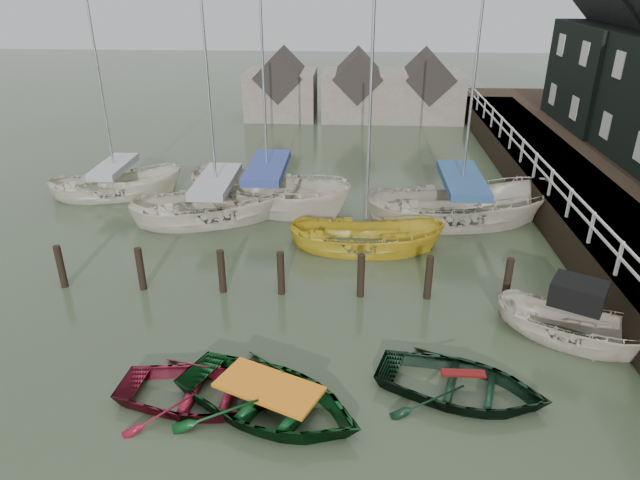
# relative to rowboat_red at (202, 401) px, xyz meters

# --- Properties ---
(ground) EXTENTS (120.00, 120.00, 0.00)m
(ground) POSITION_rel_rowboat_red_xyz_m (2.42, 1.90, 0.00)
(ground) COLOR #2D3622
(ground) RESTS_ON ground
(pier) EXTENTS (3.04, 32.00, 2.70)m
(pier) POSITION_rel_rowboat_red_xyz_m (11.90, 11.90, 0.71)
(pier) COLOR black
(pier) RESTS_ON ground
(mooring_pilings) EXTENTS (13.72, 0.22, 1.80)m
(mooring_pilings) POSITION_rel_rowboat_red_xyz_m (1.31, 4.90, 0.50)
(mooring_pilings) COLOR black
(mooring_pilings) RESTS_ON ground
(far_sheds) EXTENTS (14.00, 4.08, 4.39)m
(far_sheds) POSITION_rel_rowboat_red_xyz_m (3.26, 27.90, 1.86)
(far_sheds) COLOR #665B51
(far_sheds) RESTS_ON ground
(rowboat_red) EXTENTS (4.05, 3.04, 0.80)m
(rowboat_red) POSITION_rel_rowboat_red_xyz_m (0.00, 0.00, 0.00)
(rowboat_red) COLOR maroon
(rowboat_red) RESTS_ON ground
(rowboat_green) EXTENTS (5.35, 4.72, 0.92)m
(rowboat_green) POSITION_rel_rowboat_red_xyz_m (1.59, -0.21, 0.00)
(rowboat_green) COLOR black
(rowboat_green) RESTS_ON ground
(rowboat_dkgreen) EXTENTS (4.58, 3.84, 0.81)m
(rowboat_dkgreen) POSITION_rel_rowboat_red_xyz_m (5.94, 0.60, 0.00)
(rowboat_dkgreen) COLOR black
(rowboat_dkgreen) RESTS_ON ground
(motorboat) EXTENTS (4.37, 3.37, 2.47)m
(motorboat) POSITION_rel_rowboat_red_xyz_m (9.22, 2.93, 0.10)
(motorboat) COLOR beige
(motorboat) RESTS_ON ground
(sailboat_a) EXTENTS (7.19, 4.81, 10.63)m
(sailboat_a) POSITION_rel_rowboat_red_xyz_m (-1.98, 10.55, 0.06)
(sailboat_a) COLOR beige
(sailboat_a) RESTS_ON ground
(sailboat_b) EXTENTS (7.91, 5.39, 11.53)m
(sailboat_b) POSITION_rel_rowboat_red_xyz_m (-0.19, 11.93, 0.06)
(sailboat_b) COLOR beige
(sailboat_b) RESTS_ON ground
(sailboat_c) EXTENTS (5.49, 2.26, 10.13)m
(sailboat_c) POSITION_rel_rowboat_red_xyz_m (3.80, 8.17, 0.02)
(sailboat_c) COLOR gold
(sailboat_c) RESTS_ON ground
(sailboat_d) EXTENTS (7.72, 3.73, 12.98)m
(sailboat_d) POSITION_rel_rowboat_red_xyz_m (7.48, 10.86, 0.06)
(sailboat_d) COLOR #B8AF9D
(sailboat_d) RESTS_ON ground
(sailboat_e) EXTENTS (5.96, 3.57, 9.41)m
(sailboat_e) POSITION_rel_rowboat_red_xyz_m (-6.95, 12.78, 0.06)
(sailboat_e) COLOR beige
(sailboat_e) RESTS_ON ground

